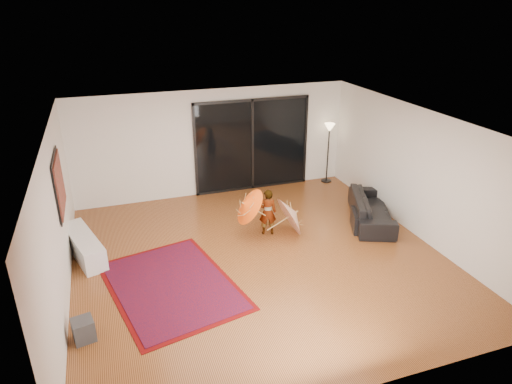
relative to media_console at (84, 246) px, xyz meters
name	(u,v)px	position (x,y,z in m)	size (l,w,h in m)	color
floor	(260,258)	(3.25, -1.22, -0.23)	(7.00, 7.00, 0.00)	#9F592B
ceiling	(261,124)	(3.25, -1.22, 2.47)	(7.00, 7.00, 0.00)	white
wall_back	(214,143)	(3.25, 2.28, 1.12)	(7.00, 7.00, 0.00)	silver
wall_front	(358,308)	(3.25, -4.72, 1.12)	(7.00, 7.00, 0.00)	silver
wall_left	(57,224)	(-0.25, -1.22, 1.12)	(7.00, 7.00, 0.00)	silver
wall_right	(419,174)	(6.75, -1.22, 1.12)	(7.00, 7.00, 0.00)	silver
sliding_door	(252,145)	(4.25, 2.24, 0.97)	(3.06, 0.07, 2.40)	black
painting	(59,184)	(-0.21, -0.22, 1.42)	(0.04, 1.28, 1.08)	black
media_console	(84,246)	(0.00, 0.00, 0.00)	(0.41, 1.64, 0.46)	white
speaker	(84,330)	(0.00, -2.54, -0.05)	(0.30, 0.30, 0.35)	#424244
persian_rug	(172,285)	(1.45, -1.58, -0.22)	(2.55, 3.16, 0.02)	#5D0808
sofa	(371,209)	(6.20, -0.48, 0.07)	(2.05, 0.80, 0.60)	black
ottoman	(368,221)	(5.92, -0.83, -0.03)	(0.70, 0.70, 0.40)	black
floor_lamp	(329,136)	(6.35, 2.03, 1.07)	(0.28, 0.28, 1.64)	black
child	(268,212)	(3.75, -0.30, 0.29)	(0.37, 0.25, 1.03)	#999999
parasol_orange	(244,207)	(3.20, -0.35, 0.51)	(0.62, 0.82, 0.87)	#FA540D
parasol_white	(296,211)	(4.35, -0.45, 0.28)	(0.57, 0.90, 0.95)	white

